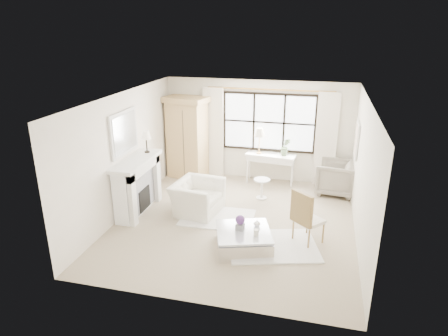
{
  "coord_description": "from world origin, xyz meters",
  "views": [
    {
      "loc": [
        1.65,
        -7.56,
        4.06
      ],
      "look_at": [
        -0.29,
        0.2,
        1.15
      ],
      "focal_mm": 32.0,
      "sensor_mm": 36.0,
      "label": 1
    }
  ],
  "objects_px": {
    "armoire": "(187,137)",
    "console_table": "(270,168)",
    "club_armchair": "(197,197)",
    "coffee_table": "(243,240)"
  },
  "relations": [
    {
      "from": "armoire",
      "to": "coffee_table",
      "type": "xyz_separation_m",
      "value": [
        2.26,
        -3.38,
        -0.96
      ]
    },
    {
      "from": "console_table",
      "to": "club_armchair",
      "type": "height_order",
      "value": "console_table"
    },
    {
      "from": "console_table",
      "to": "club_armchair",
      "type": "relative_size",
      "value": 1.21
    },
    {
      "from": "armoire",
      "to": "club_armchair",
      "type": "xyz_separation_m",
      "value": [
        0.93,
        -2.08,
        -0.78
      ]
    },
    {
      "from": "club_armchair",
      "to": "coffee_table",
      "type": "xyz_separation_m",
      "value": [
        1.33,
        -1.3,
        -0.18
      ]
    },
    {
      "from": "club_armchair",
      "to": "coffee_table",
      "type": "height_order",
      "value": "club_armchair"
    },
    {
      "from": "armoire",
      "to": "console_table",
      "type": "relative_size",
      "value": 1.67
    },
    {
      "from": "coffee_table",
      "to": "armoire",
      "type": "bearing_deg",
      "value": 105.99
    },
    {
      "from": "console_table",
      "to": "club_armchair",
      "type": "bearing_deg",
      "value": -114.96
    },
    {
      "from": "armoire",
      "to": "club_armchair",
      "type": "distance_m",
      "value": 2.41
    }
  ]
}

